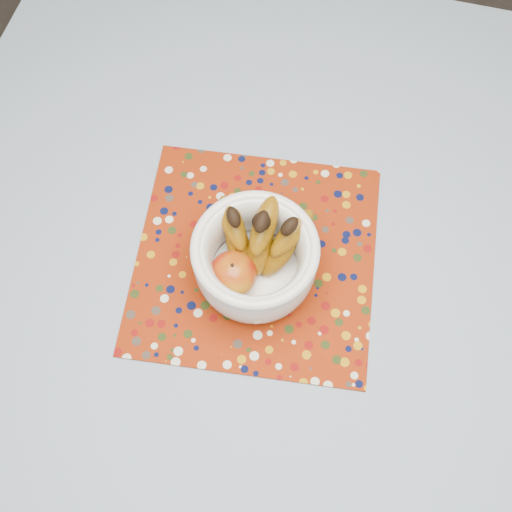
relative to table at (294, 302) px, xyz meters
name	(u,v)px	position (x,y,z in m)	size (l,w,h in m)	color
table	(294,302)	(0.00, 0.00, 0.00)	(1.20, 1.20, 0.75)	brown
tablecloth	(297,285)	(0.00, 0.00, 0.08)	(1.32, 1.32, 0.01)	slate
placemat	(256,258)	(-0.07, 0.03, 0.09)	(0.38, 0.38, 0.00)	maroon
fruit_bowl	(256,253)	(-0.07, 0.00, 0.16)	(0.21, 0.19, 0.15)	white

